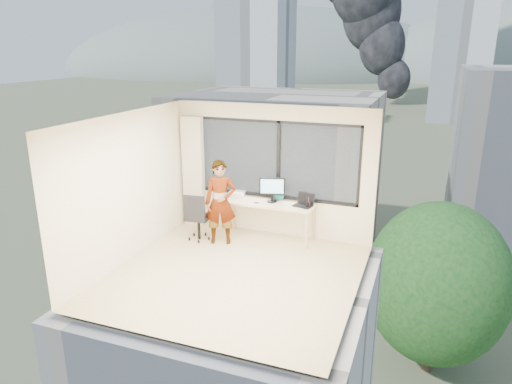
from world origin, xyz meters
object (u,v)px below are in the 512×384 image
at_px(chair, 198,216).
at_px(person, 220,202).
at_px(monitor, 272,190).
at_px(laptop, 303,201).
at_px(desk, 268,220).
at_px(handbag, 278,196).
at_px(game_console, 237,193).

height_order(chair, person, person).
bearing_deg(person, monitor, 13.14).
height_order(monitor, laptop, monitor).
relative_size(chair, monitor, 1.98).
distance_m(desk, handbag, 0.52).
relative_size(person, laptop, 4.44).
distance_m(desk, person, 1.03).
bearing_deg(person, chair, 161.51).
height_order(game_console, laptop, laptop).
height_order(desk, laptop, laptop).
xyz_separation_m(monitor, laptop, (0.63, -0.05, -0.13)).
bearing_deg(chair, handbag, 21.27).
distance_m(monitor, handbag, 0.21).
xyz_separation_m(game_console, laptop, (1.43, -0.21, 0.07)).
relative_size(chair, laptop, 2.67).
relative_size(game_console, handbag, 1.28).
height_order(monitor, handbag, monitor).
bearing_deg(chair, desk, 17.17).
height_order(person, game_console, person).
xyz_separation_m(monitor, handbag, (0.08, 0.13, -0.15)).
distance_m(person, handbag, 1.15).
bearing_deg(laptop, desk, -165.54).
bearing_deg(desk, handbag, 51.32).
relative_size(desk, monitor, 3.65).
bearing_deg(laptop, handbag, 176.36).
xyz_separation_m(person, laptop, (1.48, 0.51, 0.05)).
xyz_separation_m(desk, laptop, (0.70, 0.00, 0.49)).
bearing_deg(person, game_console, 66.27).
height_order(chair, laptop, chair).
xyz_separation_m(desk, chair, (-1.25, -0.52, 0.11)).
height_order(chair, monitor, monitor).
relative_size(game_console, laptop, 0.85).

